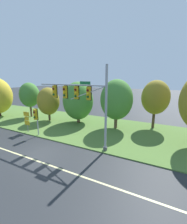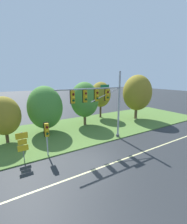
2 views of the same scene
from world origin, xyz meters
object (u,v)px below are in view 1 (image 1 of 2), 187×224
(tree_mid_verge, at_px, (78,101))
(tree_tall_centre, at_px, (116,100))
(pedestrian_signal_near_kerb, at_px, (36,116))
(tree_left_of_mast, at_px, (29,95))
(tree_behind_signpost, at_px, (48,101))
(traffic_signal_mast, at_px, (82,98))
(tree_right_far, at_px, (155,97))
(route_sign_post, at_px, (27,119))

(tree_mid_verge, height_order, tree_tall_centre, tree_tall_centre)
(pedestrian_signal_near_kerb, xyz_separation_m, tree_left_of_mast, (-7.62, 5.72, 1.42))
(tree_mid_verge, bearing_deg, tree_left_of_mast, -174.30)
(tree_left_of_mast, xyz_separation_m, tree_behind_signpost, (4.47, -0.30, -0.71))
(tree_mid_verge, bearing_deg, traffic_signal_mast, -54.17)
(traffic_signal_mast, relative_size, tree_right_far, 1.23)
(tree_mid_verge, relative_size, tree_right_far, 0.96)
(tree_behind_signpost, xyz_separation_m, tree_tall_centre, (10.56, 1.34, 0.79))
(tree_left_of_mast, relative_size, tree_mid_verge, 0.96)
(route_sign_post, height_order, tree_right_far, tree_right_far)
(traffic_signal_mast, bearing_deg, tree_behind_signpost, 151.09)
(pedestrian_signal_near_kerb, xyz_separation_m, tree_right_far, (11.90, 9.16, 1.79))
(tree_behind_signpost, bearing_deg, pedestrian_signal_near_kerb, -59.80)
(traffic_signal_mast, distance_m, pedestrian_signal_near_kerb, 6.57)
(traffic_signal_mast, bearing_deg, pedestrian_signal_near_kerb, -177.05)
(route_sign_post, distance_m, tree_left_of_mast, 8.05)
(pedestrian_signal_near_kerb, height_order, tree_left_of_mast, tree_left_of_mast)
(tree_tall_centre, bearing_deg, route_sign_post, -145.78)
(tree_behind_signpost, bearing_deg, tree_left_of_mast, 176.17)
(tree_tall_centre, bearing_deg, tree_behind_signpost, -172.79)
(tree_right_far, bearing_deg, tree_mid_verge, -166.30)
(pedestrian_signal_near_kerb, xyz_separation_m, tree_mid_verge, (1.53, 6.63, 0.95))
(tree_left_of_mast, bearing_deg, tree_behind_signpost, -3.83)
(traffic_signal_mast, xyz_separation_m, pedestrian_signal_near_kerb, (-6.09, -0.31, -2.44))
(pedestrian_signal_near_kerb, bearing_deg, route_sign_post, 170.50)
(tree_mid_verge, height_order, tree_right_far, tree_right_far)
(pedestrian_signal_near_kerb, bearing_deg, tree_mid_verge, 77.00)
(tree_left_of_mast, bearing_deg, pedestrian_signal_near_kerb, -36.89)
(pedestrian_signal_near_kerb, distance_m, tree_mid_verge, 6.87)
(tree_left_of_mast, height_order, tree_behind_signpost, tree_left_of_mast)
(traffic_signal_mast, xyz_separation_m, tree_left_of_mast, (-13.71, 5.41, -1.02))
(tree_tall_centre, bearing_deg, pedestrian_signal_near_kerb, -137.62)
(traffic_signal_mast, bearing_deg, route_sign_post, 179.82)
(route_sign_post, xyz_separation_m, tree_mid_verge, (3.56, 6.29, 1.68))
(tree_tall_centre, bearing_deg, tree_right_far, 28.11)
(route_sign_post, relative_size, tree_left_of_mast, 0.45)
(tree_mid_verge, relative_size, tree_tall_centre, 0.94)
(route_sign_post, bearing_deg, traffic_signal_mast, -0.18)
(pedestrian_signal_near_kerb, bearing_deg, tree_tall_centre, 42.38)
(traffic_signal_mast, height_order, pedestrian_signal_near_kerb, traffic_signal_mast)
(tree_left_of_mast, distance_m, tree_tall_centre, 15.06)
(tree_behind_signpost, relative_size, tree_mid_verge, 0.85)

